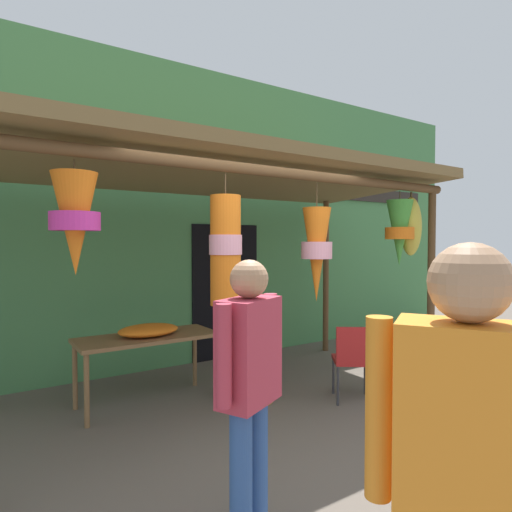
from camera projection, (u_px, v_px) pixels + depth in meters
The scene contains 9 objects.
ground_plane at pixel (269, 440), 3.80m from camera, with size 30.00×30.00×0.00m, color #60564C.
shop_facade at pixel (156, 215), 6.00m from camera, with size 12.41×0.29×4.23m.
market_stall_canopy at pixel (238, 189), 4.68m from camera, with size 5.22×2.39×2.64m.
display_table at pixel (147, 343), 4.65m from camera, with size 1.47×0.63×0.74m.
flower_heap_on_table at pixel (150, 330), 4.64m from camera, with size 0.65×0.45×0.12m.
folding_chair at pixel (353, 356), 4.70m from camera, with size 0.56×0.56×0.84m.
wicker_basket_by_table at pixel (254, 389), 4.73m from camera, with size 0.42×0.42×0.26m, color brown.
shopper_by_bananas at pixel (467, 481), 1.28m from camera, with size 0.40×0.52×1.74m.
passerby_at_right at pixel (249, 376), 2.50m from camera, with size 0.54×0.37×1.64m.
Camera 1 is at (-2.17, -3.06, 1.74)m, focal length 30.44 mm.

